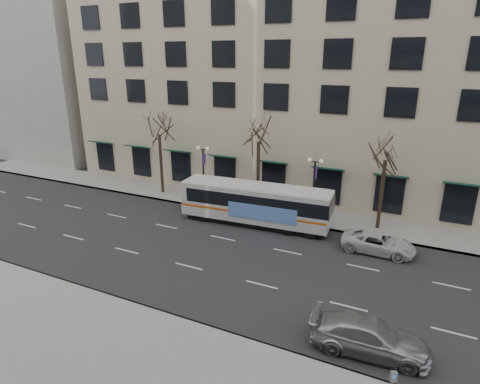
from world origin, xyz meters
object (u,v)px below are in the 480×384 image
Objects in this scene: lamp_post_left at (204,172)px; white_pickup at (378,243)px; tree_far_right at (387,148)px; pay_station at (393,379)px; tree_far_left at (159,124)px; silver_car at (370,337)px; lamp_post_right at (314,187)px; tree_far_mid at (259,130)px; city_bus at (256,203)px.

white_pickup is (15.52, -3.28, -2.27)m from lamp_post_left.
tree_far_right is 17.62m from pay_station.
white_pickup is 4.21× the size of pay_station.
tree_far_right is (20.00, 0.00, -0.28)m from tree_far_left.
pay_station is (2.14, -12.66, 0.31)m from white_pickup.
tree_far_right is 15.40m from lamp_post_left.
lamp_post_left is at bearing 122.42° from pay_station.
silver_car is (1.47, -14.13, -5.66)m from tree_far_right.
lamp_post_left is 1.08× the size of white_pickup.
tree_far_left is at bearing 52.15° from silver_car.
silver_car is 1.09× the size of white_pickup.
white_pickup is (5.52, -3.28, -2.27)m from lamp_post_right.
lamp_post_left reaches higher than white_pickup.
tree_far_mid is at bearing 69.95° from white_pickup.
lamp_post_right is (5.01, -0.60, -3.96)m from tree_far_mid.
white_pickup is at bearing -20.25° from tree_far_mid.
tree_far_left is at bearing 180.00° from tree_far_right.
white_pickup is at bearing -82.27° from tree_far_right.
pay_station is (11.53, -13.54, -0.77)m from city_bus.
tree_far_mid is 7.47× the size of pay_station.
tree_far_left reaches higher than silver_car.
tree_far_mid reaches higher than white_pickup.
lamp_post_left is (-4.99, -0.60, -3.96)m from tree_far_mid.
lamp_post_left is 6.69m from city_bus.
silver_car is 2.70m from pay_station.
tree_far_mid is 19.21m from silver_car.
tree_far_mid is 6.41m from lamp_post_right.
tree_far_mid is at bearing 34.57° from silver_car.
tree_far_left is 26.38m from silver_car.
tree_far_left is 7.29× the size of pay_station.
pay_station is at bearing -36.12° from tree_far_left.
tree_far_left is at bearing 173.17° from lamp_post_left.
city_bus is at bearing -15.07° from tree_far_left.
tree_far_right is at bearing 2.29° from lamp_post_left.
silver_car is at bearing 101.06° from pay_station.
silver_car is (21.47, -14.13, -5.94)m from tree_far_left.
tree_far_mid is at bearing 106.89° from city_bus.
tree_far_mid is 1.64× the size of lamp_post_left.
lamp_post_left is 0.44× the size of city_bus.
silver_car is 10.29m from white_pickup.
tree_far_right is (10.00, -0.00, -0.48)m from tree_far_mid.
tree_far_right reaches higher than lamp_post_left.
silver_car is (6.46, -13.53, -2.18)m from lamp_post_right.
tree_far_right is at bearing 1.44° from silver_car.
silver_car is at bearing -64.49° from lamp_post_right.
lamp_post_right is (-4.99, -0.60, -3.48)m from tree_far_right.
city_bus is at bearing -69.25° from tree_far_mid.
silver_car reaches higher than pay_station.
tree_far_left reaches higher than city_bus.
lamp_post_right is 17.79m from pay_station.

